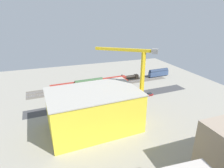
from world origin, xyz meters
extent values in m
plane|color=#9E998C|center=(0.00, 0.00, 0.00)|extent=(157.41, 157.41, 0.00)
cube|color=#665E54|center=(0.00, -20.22, 0.00)|extent=(98.94, 18.35, 0.01)
cube|color=#424244|center=(0.00, 4.46, 0.00)|extent=(98.72, 14.34, 0.01)
cube|color=#9E9EA8|center=(0.00, -23.45, 0.18)|extent=(98.24, 5.47, 0.12)
cube|color=#9E9EA8|center=(0.00, -22.01, 0.18)|extent=(98.24, 5.47, 0.12)
cube|color=#9E9EA8|center=(0.00, -18.44, 0.18)|extent=(98.24, 5.47, 0.12)
cube|color=#9E9EA8|center=(0.00, -17.00, 0.18)|extent=(98.24, 5.47, 0.12)
cube|color=#A82D23|center=(8.03, -13.32, 4.02)|extent=(47.47, 7.82, 0.48)
cylinder|color=slate|center=(-13.20, -14.47, 1.89)|extent=(0.30, 0.30, 3.79)
cylinder|color=slate|center=(8.03, -13.32, 1.89)|extent=(0.30, 0.30, 3.79)
cylinder|color=slate|center=(29.26, -12.16, 1.89)|extent=(0.30, 0.30, 3.79)
cube|color=#A82D23|center=(8.57, -19.33, 4.05)|extent=(52.65, 7.10, 0.34)
cylinder|color=slate|center=(-15.02, -20.61, 1.94)|extent=(0.30, 0.30, 3.88)
cylinder|color=slate|center=(0.70, -19.76, 1.94)|extent=(0.30, 0.30, 3.88)
cylinder|color=slate|center=(16.43, -18.90, 1.94)|extent=(0.30, 0.30, 3.88)
cylinder|color=slate|center=(32.16, -18.04, 1.94)|extent=(0.30, 0.30, 3.88)
cube|color=black|center=(-22.10, -22.73, 0.50)|extent=(16.12, 3.15, 1.00)
cylinder|color=black|center=(-20.81, -22.66, 2.27)|extent=(13.55, 3.26, 2.54)
cube|color=black|center=(-27.52, -23.03, 1.78)|extent=(2.73, 2.87, 3.55)
cylinder|color=black|center=(-15.60, -22.38, 4.24)|extent=(0.70, 0.70, 1.40)
cube|color=black|center=(-46.78, -22.73, 0.30)|extent=(15.08, 3.32, 0.60)
cube|color=#384C72|center=(-46.78, -22.73, 2.48)|extent=(16.78, 4.04, 3.77)
cylinder|color=#273550|center=(-46.78, -22.73, 4.62)|extent=(16.11, 4.00, 3.14)
cube|color=black|center=(9.98, -17.72, 0.30)|extent=(17.68, 3.20, 0.60)
cube|color=#4C7F4C|center=(9.98, -17.72, 2.51)|extent=(19.67, 3.86, 3.82)
cylinder|color=#355935|center=(9.98, -17.72, 4.67)|extent=(18.89, 3.82, 2.81)
cube|color=black|center=(-21.31, 7.34, 0.15)|extent=(3.61, 1.84, 0.30)
cube|color=maroon|center=(-21.31, 7.34, 0.65)|extent=(4.29, 1.93, 0.71)
cube|color=#1E2328|center=(-21.31, 7.34, 1.35)|extent=(2.41, 1.67, 0.69)
cube|color=black|center=(-13.77, 8.16, 0.15)|extent=(4.09, 1.87, 0.30)
cube|color=gray|center=(-13.77, 8.16, 0.72)|extent=(4.86, 1.98, 0.84)
cube|color=#1E2328|center=(-13.77, 8.16, 1.40)|extent=(2.75, 1.66, 0.51)
cube|color=black|center=(-6.85, 8.35, 0.15)|extent=(3.80, 1.76, 0.30)
cube|color=black|center=(-6.85, 8.35, 0.67)|extent=(4.53, 1.85, 0.74)
cube|color=#1E2328|center=(-6.85, 8.35, 1.29)|extent=(2.54, 1.60, 0.50)
cube|color=black|center=(0.17, 7.58, 0.15)|extent=(3.63, 1.69, 0.30)
cube|color=gray|center=(0.17, 7.58, 0.74)|extent=(4.32, 1.76, 0.88)
cube|color=#1E2328|center=(0.17, 7.58, 1.49)|extent=(2.42, 1.54, 0.63)
cube|color=black|center=(8.31, 8.27, 0.15)|extent=(3.82, 2.10, 0.30)
cube|color=silver|center=(8.31, 8.27, 0.68)|extent=(4.53, 2.23, 0.75)
cube|color=#1E2328|center=(8.31, 8.27, 1.33)|extent=(2.59, 1.85, 0.55)
cube|color=black|center=(16.00, 8.05, 0.15)|extent=(3.66, 1.66, 0.30)
cube|color=silver|center=(16.00, 8.05, 0.72)|extent=(4.36, 1.73, 0.84)
cube|color=#1E2328|center=(16.00, 8.05, 1.47)|extent=(2.44, 1.51, 0.64)
cube|color=black|center=(22.77, 7.88, 0.15)|extent=(3.73, 1.98, 0.30)
cube|color=gray|center=(22.77, 7.88, 0.67)|extent=(4.42, 2.10, 0.74)
cube|color=#1E2328|center=(22.77, 7.88, 1.36)|extent=(2.51, 1.75, 0.63)
cube|color=yellow|center=(18.48, 28.53, 8.32)|extent=(37.96, 25.75, 16.64)
cube|color=#B7B2A8|center=(18.48, 28.53, 16.84)|extent=(38.60, 26.38, 0.40)
cube|color=gray|center=(-3.69, 28.73, 0.60)|extent=(3.60, 3.60, 1.20)
cube|color=yellow|center=(-3.69, 28.73, 15.79)|extent=(1.40, 1.40, 31.57)
cube|color=yellow|center=(3.75, 23.41, 32.17)|extent=(20.46, 15.10, 1.20)
cube|color=gray|center=(-7.35, 31.35, 32.17)|extent=(3.12, 3.02, 2.00)
cube|color=black|center=(9.01, 11.86, 0.25)|extent=(9.98, 3.51, 0.50)
cube|color=silver|center=(7.98, 11.73, 2.03)|extent=(7.96, 3.48, 3.06)
cube|color=maroon|center=(12.82, 12.37, 1.79)|extent=(2.39, 2.73, 2.58)
cube|color=black|center=(8.90, 10.28, 0.25)|extent=(9.62, 3.24, 0.50)
cube|color=silver|center=(7.80, 10.17, 2.10)|extent=(7.45, 3.27, 3.19)
cube|color=silver|center=(12.49, 10.66, 1.77)|extent=(2.46, 2.75, 2.55)
cylinder|color=brown|center=(5.23, -0.97, 1.73)|extent=(0.48, 0.48, 3.46)
sphere|color=#2D7233|center=(5.23, -0.97, 5.28)|extent=(5.20, 5.20, 5.20)
cylinder|color=brown|center=(21.86, -0.17, 1.87)|extent=(0.55, 0.55, 3.73)
sphere|color=#2D7233|center=(21.86, -0.17, 5.89)|extent=(6.17, 6.17, 6.17)
cylinder|color=brown|center=(24.90, 0.31, 1.42)|extent=(0.54, 0.54, 2.85)
sphere|color=#28662D|center=(24.90, 0.31, 4.52)|extent=(4.79, 4.79, 4.79)
cylinder|color=#333333|center=(11.11, 0.26, 2.96)|extent=(0.16, 0.16, 5.91)
cube|color=black|center=(11.11, 0.26, 6.36)|extent=(0.36, 0.36, 0.90)
sphere|color=red|center=(11.33, 0.26, 6.06)|extent=(0.20, 0.20, 0.20)
camera|label=1|loc=(35.00, 97.30, 46.81)|focal=30.12mm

